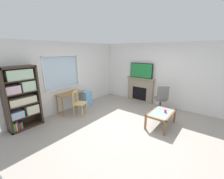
% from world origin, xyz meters
% --- Properties ---
extents(ground, '(5.87, 6.08, 0.02)m').
position_xyz_m(ground, '(0.00, 0.00, -0.01)').
color(ground, '#9E9389').
extents(wall_back_with_window, '(4.87, 0.15, 2.55)m').
position_xyz_m(wall_back_with_window, '(0.04, 2.54, 1.25)').
color(wall_back_with_window, silver).
rests_on(wall_back_with_window, ground).
extents(wall_right, '(0.12, 5.28, 2.55)m').
position_xyz_m(wall_right, '(2.50, 0.00, 1.27)').
color(wall_right, silver).
rests_on(wall_right, ground).
extents(bookshelf, '(0.90, 0.38, 1.83)m').
position_xyz_m(bookshelf, '(-1.85, 2.30, 0.98)').
color(bookshelf, '#38281E').
rests_on(bookshelf, ground).
extents(desk_under_window, '(1.00, 0.44, 0.74)m').
position_xyz_m(desk_under_window, '(-0.29, 2.19, 0.61)').
color(desk_under_window, olive).
rests_on(desk_under_window, ground).
extents(wooden_chair, '(0.55, 0.54, 0.90)m').
position_xyz_m(wooden_chair, '(-0.31, 1.67, 0.46)').
color(wooden_chair, tan).
rests_on(wooden_chair, ground).
extents(plastic_drawer_unit, '(0.35, 0.40, 0.59)m').
position_xyz_m(plastic_drawer_unit, '(0.52, 2.24, 0.30)').
color(plastic_drawer_unit, '#72ADDB').
rests_on(plastic_drawer_unit, ground).
extents(fireplace, '(0.26, 1.29, 1.08)m').
position_xyz_m(fireplace, '(2.34, 0.65, 0.54)').
color(fireplace, gray).
rests_on(fireplace, ground).
extents(tv, '(0.06, 1.03, 0.64)m').
position_xyz_m(tv, '(2.32, 0.65, 1.40)').
color(tv, black).
rests_on(tv, fireplace).
extents(office_chair, '(0.62, 0.57, 1.00)m').
position_xyz_m(office_chair, '(1.82, -0.49, 0.55)').
color(office_chair, slate).
rests_on(office_chair, ground).
extents(coffee_table, '(0.98, 0.61, 0.44)m').
position_xyz_m(coffee_table, '(0.72, -0.89, 0.38)').
color(coffee_table, '#8C9E99').
rests_on(coffee_table, ground).
extents(sippy_cup, '(0.07, 0.07, 0.09)m').
position_xyz_m(sippy_cup, '(0.80, -0.98, 0.49)').
color(sippy_cup, '#DB3D84').
rests_on(sippy_cup, coffee_table).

